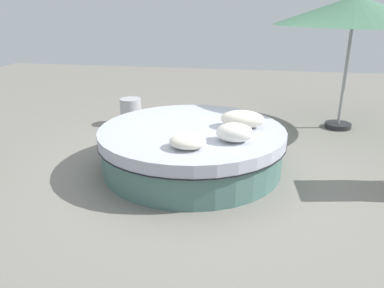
{
  "coord_description": "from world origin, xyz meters",
  "views": [
    {
      "loc": [
        -0.81,
        4.36,
        1.98
      ],
      "look_at": [
        0.0,
        0.0,
        0.32
      ],
      "focal_mm": 34.68,
      "sensor_mm": 36.0,
      "label": 1
    }
  ],
  "objects_px": {
    "side_table": "(131,111)",
    "patio_umbrella": "(354,11)",
    "round_bed": "(192,147)",
    "throw_pillow_0": "(188,142)",
    "throw_pillow_1": "(235,132)",
    "throw_pillow_2": "(242,119)"
  },
  "relations": [
    {
      "from": "round_bed",
      "to": "patio_umbrella",
      "type": "xyz_separation_m",
      "value": [
        -2.18,
        -2.1,
        1.63
      ]
    },
    {
      "from": "round_bed",
      "to": "throw_pillow_0",
      "type": "bearing_deg",
      "value": 96.64
    },
    {
      "from": "throw_pillow_0",
      "to": "side_table",
      "type": "distance_m",
      "value": 2.79
    },
    {
      "from": "patio_umbrella",
      "to": "side_table",
      "type": "xyz_separation_m",
      "value": [
        3.58,
        0.45,
        -1.67
      ]
    },
    {
      "from": "throw_pillow_0",
      "to": "throw_pillow_2",
      "type": "height_order",
      "value": "throw_pillow_2"
    },
    {
      "from": "round_bed",
      "to": "patio_umbrella",
      "type": "bearing_deg",
      "value": -136.03
    },
    {
      "from": "round_bed",
      "to": "throw_pillow_1",
      "type": "xyz_separation_m",
      "value": [
        -0.56,
        0.38,
        0.37
      ]
    },
    {
      "from": "throw_pillow_1",
      "to": "round_bed",
      "type": "bearing_deg",
      "value": -34.52
    },
    {
      "from": "throw_pillow_2",
      "to": "patio_umbrella",
      "type": "relative_size",
      "value": 0.22
    },
    {
      "from": "side_table",
      "to": "throw_pillow_1",
      "type": "bearing_deg",
      "value": 133.96
    },
    {
      "from": "throw_pillow_1",
      "to": "patio_umbrella",
      "type": "bearing_deg",
      "value": -123.05
    },
    {
      "from": "round_bed",
      "to": "throw_pillow_1",
      "type": "height_order",
      "value": "throw_pillow_1"
    },
    {
      "from": "throw_pillow_1",
      "to": "throw_pillow_2",
      "type": "distance_m",
      "value": 0.55
    },
    {
      "from": "throw_pillow_2",
      "to": "side_table",
      "type": "relative_size",
      "value": 1.19
    },
    {
      "from": "round_bed",
      "to": "throw_pillow_2",
      "type": "relative_size",
      "value": 4.29
    },
    {
      "from": "round_bed",
      "to": "throw_pillow_1",
      "type": "bearing_deg",
      "value": 145.48
    },
    {
      "from": "throw_pillow_0",
      "to": "throw_pillow_2",
      "type": "relative_size",
      "value": 0.73
    },
    {
      "from": "throw_pillow_1",
      "to": "side_table",
      "type": "distance_m",
      "value": 2.85
    },
    {
      "from": "round_bed",
      "to": "throw_pillow_0",
      "type": "height_order",
      "value": "throw_pillow_0"
    },
    {
      "from": "patio_umbrella",
      "to": "side_table",
      "type": "height_order",
      "value": "patio_umbrella"
    },
    {
      "from": "throw_pillow_1",
      "to": "patio_umbrella",
      "type": "distance_m",
      "value": 3.22
    },
    {
      "from": "side_table",
      "to": "patio_umbrella",
      "type": "bearing_deg",
      "value": -172.82
    }
  ]
}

